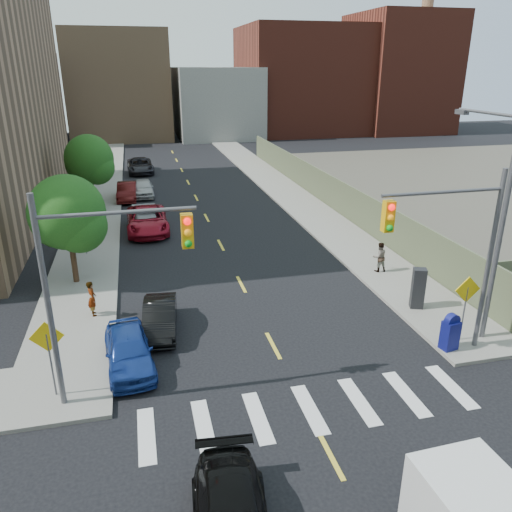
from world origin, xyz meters
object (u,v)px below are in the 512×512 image
parked_car_maroon (127,192)px  mailbox (450,332)px  parked_car_red (147,220)px  parked_car_grey (140,166)px  pedestrian_west (92,298)px  parked_car_blue (129,350)px  pedestrian_east (379,257)px  payphone (418,288)px  parked_car_silver (146,221)px  parked_car_black (160,318)px  parked_car_white (143,188)px

parked_car_maroon → mailbox: 29.08m
parked_car_red → parked_car_grey: (0.00, 19.77, -0.04)m
parked_car_red → mailbox: size_ratio=3.83×
parked_car_red → pedestrian_west: (-2.73, -11.76, 0.15)m
parked_car_blue → mailbox: bearing=-14.0°
parked_car_grey → mailbox: size_ratio=3.62×
parked_car_red → pedestrian_west: 12.07m
parked_car_blue → pedestrian_east: size_ratio=2.56×
parked_car_blue → parked_car_maroon: 24.72m
payphone → parked_car_blue: bearing=-152.5°
parked_car_red → payphone: size_ratio=3.04×
parked_car_maroon → mailbox: size_ratio=2.91×
parked_car_silver → parked_car_grey: 19.72m
parked_car_black → parked_car_grey: (0.00, 33.38, 0.12)m
parked_car_red → pedestrian_east: 15.32m
parked_car_red → payphone: (11.19, -14.38, 0.29)m
parked_car_red → parked_car_white: parked_car_red is taller
parked_car_blue → pedestrian_east: 14.00m
parked_car_red → pedestrian_west: pedestrian_west is taller
parked_car_white → pedestrian_east: (11.48, -19.90, 0.23)m
payphone → pedestrian_east: 4.26m
parked_car_grey → pedestrian_east: pedestrian_east is taller
pedestrian_east → parked_car_red: bearing=-40.9°
parked_car_white → payphone: size_ratio=2.24×
payphone → pedestrian_east: (0.29, 4.25, -0.14)m
parked_car_silver → parked_car_white: (0.10, 9.72, 0.03)m
parked_car_maroon → pedestrian_east: bearing=-53.8°
parked_car_grey → mailbox: bearing=-76.6°
parked_car_white → parked_car_grey: size_ratio=0.78×
parked_car_black → parked_car_maroon: size_ratio=0.88×
parked_car_red → parked_car_grey: bearing=89.9°
parked_car_black → pedestrian_west: size_ratio=2.40×
payphone → parked_car_grey: bearing=128.3°
pedestrian_west → payphone: bearing=-113.0°
parked_car_red → parked_car_maroon: size_ratio=1.32×
parked_car_white → parked_car_maroon: 1.65m
parked_car_white → pedestrian_east: size_ratio=2.64×
parked_car_blue → parked_car_grey: (1.24, 35.74, 0.05)m
parked_car_grey → mailbox: mailbox is taller
pedestrian_west → parked_car_grey: bearing=-17.3°
parked_car_blue → payphone: payphone is taller
parked_car_black → pedestrian_east: (11.48, 3.47, 0.32)m
mailbox → pedestrian_west: pedestrian_west is taller
parked_car_maroon → parked_car_grey: parked_car_grey is taller
payphone → pedestrian_east: bearing=106.3°
parked_car_maroon → parked_car_blue: bearing=-87.7°
parked_car_silver → pedestrian_west: size_ratio=2.97×
mailbox → parked_car_grey: bearing=94.3°
pedestrian_west → parked_car_black: bearing=-136.4°
payphone → pedestrian_west: payphone is taller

